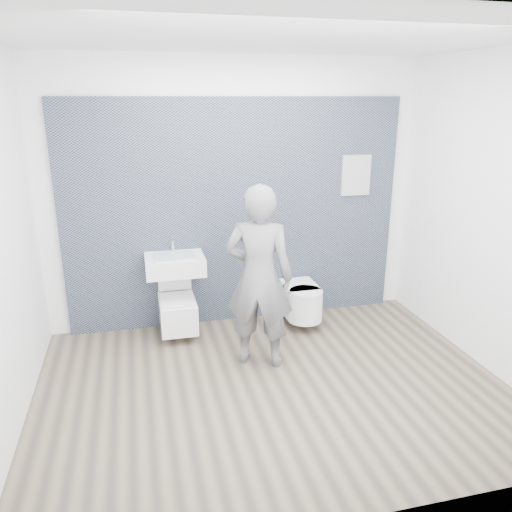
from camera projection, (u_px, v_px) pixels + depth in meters
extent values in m
plane|color=brown|center=(273.00, 386.00, 4.33)|extent=(4.00, 4.00, 0.00)
plane|color=white|center=(236.00, 195.00, 5.29)|extent=(4.00, 0.00, 4.00)
plane|color=white|center=(356.00, 304.00, 2.51)|extent=(4.00, 0.00, 4.00)
plane|color=white|center=(494.00, 216.00, 4.36)|extent=(0.00, 3.00, 3.00)
plane|color=white|center=(277.00, 36.00, 3.47)|extent=(4.00, 4.00, 0.00)
cube|color=black|center=(238.00, 317.00, 5.69)|extent=(3.60, 0.06, 2.40)
cube|color=white|center=(175.00, 265.00, 5.06)|extent=(0.59, 0.44, 0.18)
cube|color=silver|center=(175.00, 257.00, 5.02)|extent=(0.41, 0.30, 0.03)
cylinder|color=silver|center=(173.00, 245.00, 5.16)|extent=(0.02, 0.02, 0.15)
cylinder|color=silver|center=(173.00, 240.00, 5.09)|extent=(0.02, 0.10, 0.02)
cylinder|color=silver|center=(174.00, 272.00, 5.29)|extent=(0.04, 0.04, 0.12)
cube|color=white|center=(178.00, 313.00, 5.18)|extent=(0.37, 0.53, 0.31)
cylinder|color=silver|center=(177.00, 302.00, 5.10)|extent=(0.26, 0.26, 0.03)
cube|color=white|center=(177.00, 300.00, 5.09)|extent=(0.35, 0.43, 0.02)
cube|color=white|center=(174.00, 273.00, 5.25)|extent=(0.35, 0.05, 0.39)
cube|color=silver|center=(176.00, 314.00, 5.43)|extent=(0.10, 0.06, 0.08)
cube|color=white|center=(298.00, 298.00, 5.52)|extent=(0.37, 0.43, 0.31)
cylinder|color=white|center=(305.00, 306.00, 5.32)|extent=(0.37, 0.37, 0.31)
cube|color=white|center=(300.00, 285.00, 5.44)|extent=(0.35, 0.41, 0.03)
cylinder|color=white|center=(306.00, 292.00, 5.25)|extent=(0.35, 0.35, 0.03)
cube|color=silver|center=(293.00, 302.00, 5.73)|extent=(0.10, 0.06, 0.08)
cube|color=white|center=(348.00, 307.00, 5.95)|extent=(0.33, 0.03, 0.44)
imported|color=slate|center=(259.00, 277.00, 4.47)|extent=(0.73, 0.62, 1.70)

